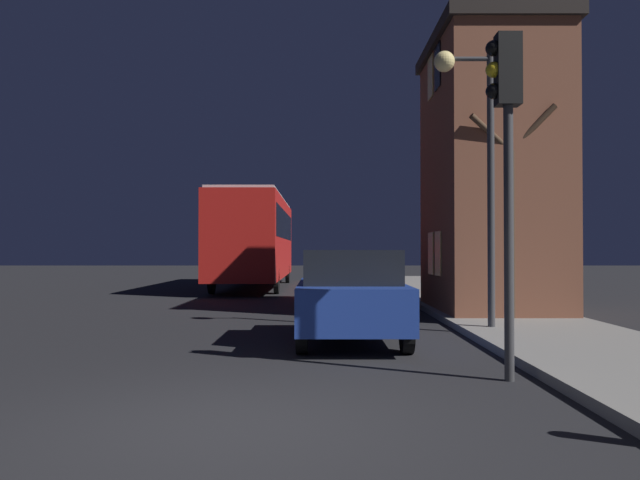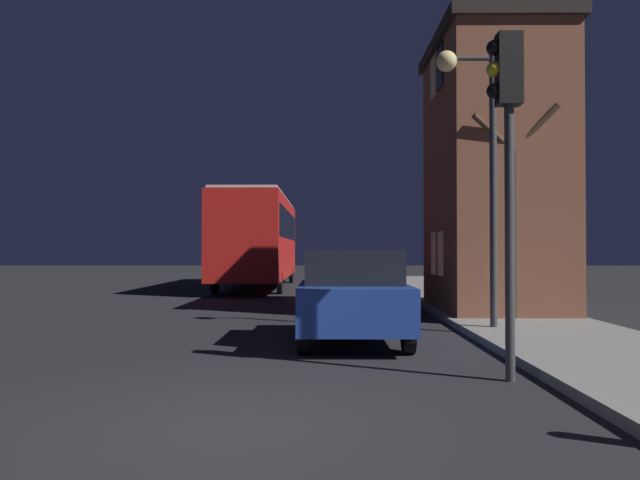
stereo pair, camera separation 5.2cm
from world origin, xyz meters
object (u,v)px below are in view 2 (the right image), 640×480
object	(u,v)px
streetlamp	(475,136)
car_near_lane	(352,295)
traffic_light	(507,131)
bare_tree	(513,215)
car_mid_lane	(353,279)
bus	(259,235)

from	to	relation	value
streetlamp	car_near_lane	distance (m)	4.03
traffic_light	streetlamp	bearing A→B (deg)	81.49
traffic_light	bare_tree	world-z (taller)	bare_tree
car_near_lane	car_mid_lane	bearing A→B (deg)	87.25
bare_tree	car_mid_lane	world-z (taller)	bare_tree
streetlamp	bare_tree	distance (m)	2.48
traffic_light	bare_tree	distance (m)	6.28
bare_tree	car_near_lane	distance (m)	4.81
bus	car_mid_lane	world-z (taller)	bus
traffic_light	car_mid_lane	xyz separation A→B (m)	(-1.45, 10.15, -2.31)
car_mid_lane	streetlamp	bearing A→B (deg)	-70.08
bus	car_mid_lane	size ratio (longest dim) A/B	2.75
traffic_light	car_mid_lane	distance (m)	10.51
bare_tree	car_near_lane	size ratio (longest dim) A/B	1.21
traffic_light	bare_tree	bearing A→B (deg)	72.56
car_near_lane	traffic_light	bearing A→B (deg)	-61.08
bare_tree	bus	world-z (taller)	bare_tree
traffic_light	car_mid_lane	world-z (taller)	traffic_light
car_mid_lane	bus	bearing A→B (deg)	111.97
traffic_light	bus	bearing A→B (deg)	104.91
streetlamp	bus	bearing A→B (deg)	111.18
traffic_light	car_near_lane	distance (m)	4.33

